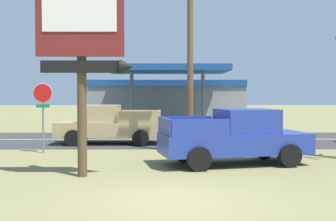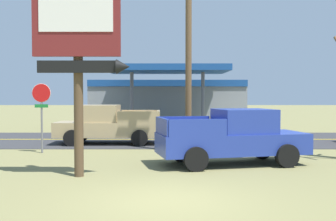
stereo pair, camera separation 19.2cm
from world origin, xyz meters
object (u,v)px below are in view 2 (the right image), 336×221
utility_pole (190,37)px  pickup_tan_on_road (109,125)px  motel_sign (81,42)px  gas_station (169,101)px  stop_sign (43,105)px  pickup_blue_parked_on_lawn (235,137)px

utility_pole → pickup_tan_on_road: (-3.90, 3.19, -3.92)m
motel_sign → gas_station: size_ratio=0.50×
stop_sign → pickup_tan_on_road: 4.06m
utility_pole → pickup_blue_parked_on_lawn: size_ratio=1.68×
gas_station → pickup_tan_on_road: size_ratio=2.31×
stop_sign → pickup_tan_on_road: size_ratio=0.57×
pickup_blue_parked_on_lawn → pickup_tan_on_road: (-5.36, 6.00, 0.00)m
motel_sign → utility_pole: size_ratio=0.65×
gas_station → motel_sign: bearing=-97.0°
utility_pole → gas_station: bearing=93.2°
stop_sign → gas_station: 16.85m
stop_sign → utility_pole: size_ratio=0.32×
motel_sign → stop_sign: (-2.73, 5.11, -1.99)m
gas_station → pickup_blue_parked_on_lawn: (2.36, -18.83, -0.98)m
stop_sign → pickup_tan_on_road: stop_sign is taller
utility_pole → gas_station: size_ratio=0.77×
motel_sign → stop_sign: motel_sign is taller
utility_pole → pickup_blue_parked_on_lawn: 5.03m
motel_sign → pickup_blue_parked_on_lawn: (4.95, 2.27, -3.06)m
stop_sign → pickup_blue_parked_on_lawn: size_ratio=0.54×
utility_pole → pickup_tan_on_road: 6.39m
utility_pole → gas_station: 16.32m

